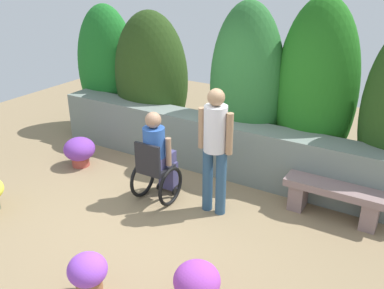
# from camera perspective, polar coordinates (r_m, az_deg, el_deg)

# --- Properties ---
(ground_plane) EXTENTS (12.34, 12.34, 0.00)m
(ground_plane) POSITION_cam_1_polar(r_m,az_deg,el_deg) (5.78, -4.19, -9.71)
(ground_plane) COLOR #8C7554
(stone_retaining_wall) EXTENTS (6.07, 0.50, 0.88)m
(stone_retaining_wall) POSITION_cam_1_polar(r_m,az_deg,el_deg) (6.79, 3.54, -0.17)
(stone_retaining_wall) COLOR slate
(stone_retaining_wall) RESTS_ON ground
(hedge_backdrop) EXTENTS (6.53, 1.08, 2.75)m
(hedge_backdrop) POSITION_cam_1_polar(r_m,az_deg,el_deg) (7.07, 3.89, 7.98)
(hedge_backdrop) COLOR #1D6D24
(hedge_backdrop) RESTS_ON ground
(stone_bench) EXTENTS (1.30, 0.36, 0.47)m
(stone_bench) POSITION_cam_1_polar(r_m,az_deg,el_deg) (5.92, 18.50, -6.63)
(stone_bench) COLOR gray
(stone_bench) RESTS_ON ground
(person_in_wheelchair) EXTENTS (0.53, 0.66, 1.33)m
(person_in_wheelchair) POSITION_cam_1_polar(r_m,az_deg,el_deg) (5.91, -4.71, -2.00)
(person_in_wheelchair) COLOR black
(person_in_wheelchair) RESTS_ON ground
(person_standing_companion) EXTENTS (0.49, 0.30, 1.73)m
(person_standing_companion) POSITION_cam_1_polar(r_m,az_deg,el_deg) (5.44, 3.11, 0.10)
(person_standing_companion) COLOR #2D4F6E
(person_standing_companion) RESTS_ON ground
(flower_pot_purple_near) EXTENTS (0.46, 0.46, 0.50)m
(flower_pot_purple_near) POSITION_cam_1_polar(r_m,az_deg,el_deg) (4.33, 0.65, -18.14)
(flower_pot_purple_near) COLOR #9A4A36
(flower_pot_purple_near) RESTS_ON ground
(flower_pot_terracotta_by_wall) EXTENTS (0.51, 0.51, 0.49)m
(flower_pot_terracotta_by_wall) POSITION_cam_1_polar(r_m,az_deg,el_deg) (7.25, -14.84, -0.79)
(flower_pot_terracotta_by_wall) COLOR #AA453B
(flower_pot_terracotta_by_wall) RESTS_ON ground
(flower_pot_small_foreground) EXTENTS (0.40, 0.40, 0.52)m
(flower_pot_small_foreground) POSITION_cam_1_polar(r_m,az_deg,el_deg) (4.52, -13.78, -16.54)
(flower_pot_small_foreground) COLOR #935B39
(flower_pot_small_foreground) RESTS_ON ground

